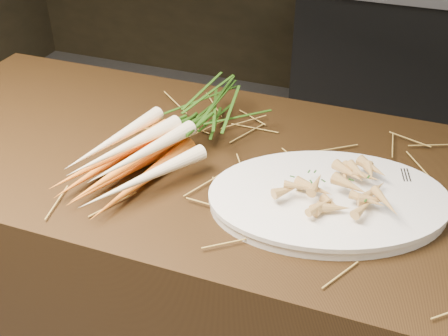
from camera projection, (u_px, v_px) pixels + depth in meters
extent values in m
cone|color=orange|center=(110.00, 162.00, 1.22)|extent=(0.12, 0.32, 0.04)
cone|color=orange|center=(127.00, 170.00, 1.19)|extent=(0.15, 0.31, 0.04)
cone|color=orange|center=(144.00, 179.00, 1.16)|extent=(0.11, 0.32, 0.04)
cone|color=orange|center=(113.00, 156.00, 1.18)|extent=(0.15, 0.31, 0.04)
cone|color=orange|center=(129.00, 164.00, 1.15)|extent=(0.13, 0.32, 0.04)
cone|color=#F6E4B6|center=(115.00, 139.00, 1.19)|extent=(0.09, 0.30, 0.05)
cone|color=#F6E4B6|center=(126.00, 147.00, 1.15)|extent=(0.13, 0.29, 0.05)
cone|color=#F6E4B6|center=(143.00, 153.00, 1.14)|extent=(0.12, 0.29, 0.05)
cone|color=#F6E4B6|center=(144.00, 178.00, 1.12)|extent=(0.17, 0.28, 0.03)
ellipsoid|color=#305716|center=(209.00, 108.00, 1.35)|extent=(0.27, 0.32, 0.10)
cube|color=silver|center=(417.00, 203.00, 1.09)|extent=(0.06, 0.18, 0.00)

